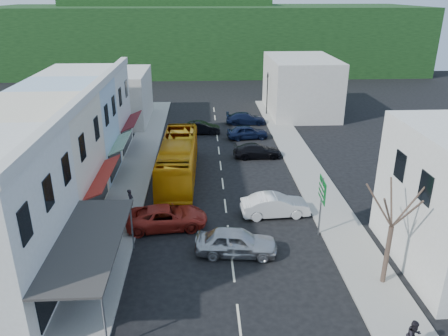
% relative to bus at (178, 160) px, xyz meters
% --- Properties ---
extents(ground, '(120.00, 120.00, 0.00)m').
position_rel_bus_xyz_m(ground, '(3.65, -9.50, -1.55)').
color(ground, black).
rests_on(ground, ground).
extents(sidewalk_left, '(3.00, 52.00, 0.15)m').
position_rel_bus_xyz_m(sidewalk_left, '(-3.85, 0.50, -1.48)').
color(sidewalk_left, gray).
rests_on(sidewalk_left, ground).
extents(sidewalk_right, '(3.00, 52.00, 0.15)m').
position_rel_bus_xyz_m(sidewalk_right, '(11.15, 0.50, -1.48)').
color(sidewalk_right, gray).
rests_on(sidewalk_right, ground).
extents(shopfront_row, '(8.25, 30.00, 8.00)m').
position_rel_bus_xyz_m(shopfront_row, '(-8.84, -4.50, 2.45)').
color(shopfront_row, beige).
rests_on(shopfront_row, ground).
extents(distant_block_left, '(8.00, 10.00, 6.00)m').
position_rel_bus_xyz_m(distant_block_left, '(-8.35, 17.50, 1.45)').
color(distant_block_left, '#B7B2A8').
rests_on(distant_block_left, ground).
extents(distant_block_right, '(8.00, 12.00, 7.00)m').
position_rel_bus_xyz_m(distant_block_right, '(14.65, 20.50, 1.95)').
color(distant_block_right, '#B7B2A8').
rests_on(distant_block_right, ground).
extents(hillside, '(80.00, 26.00, 14.00)m').
position_rel_bus_xyz_m(hillside, '(2.20, 55.59, 5.18)').
color(hillside, black).
rests_on(hillside, ground).
extents(bus, '(2.79, 11.66, 3.10)m').
position_rel_bus_xyz_m(bus, '(0.00, 0.00, 0.00)').
color(bus, orange).
rests_on(bus, ground).
extents(car_silver, '(4.57, 2.28, 1.40)m').
position_rel_bus_xyz_m(car_silver, '(3.96, -11.85, -0.85)').
color(car_silver, '#B6B6BB').
rests_on(car_silver, ground).
extents(car_white, '(4.51, 2.10, 1.40)m').
position_rel_bus_xyz_m(car_white, '(7.05, -7.15, -0.85)').
color(car_white, silver).
rests_on(car_white, ground).
extents(car_red, '(4.77, 2.36, 1.40)m').
position_rel_bus_xyz_m(car_red, '(-0.42, -8.40, -0.85)').
color(car_red, maroon).
rests_on(car_red, ground).
extents(car_black_near, '(4.54, 1.95, 1.40)m').
position_rel_bus_xyz_m(car_black_near, '(7.23, 4.41, -0.85)').
color(car_black_near, black).
rests_on(car_black_near, ground).
extents(car_navy_mid, '(4.57, 2.27, 1.40)m').
position_rel_bus_xyz_m(car_navy_mid, '(6.86, 10.08, -0.85)').
color(car_navy_mid, black).
rests_on(car_navy_mid, ground).
extents(car_black_far, '(4.45, 1.93, 1.40)m').
position_rel_bus_xyz_m(car_black_far, '(1.92, 12.08, -0.85)').
color(car_black_far, black).
rests_on(car_black_far, ground).
extents(car_navy_far, '(4.57, 2.01, 1.40)m').
position_rel_bus_xyz_m(car_navy_far, '(7.24, 15.61, -0.85)').
color(car_navy_far, black).
rests_on(car_navy_far, ground).
extents(pedestrian_left, '(0.46, 0.64, 1.70)m').
position_rel_bus_xyz_m(pedestrian_left, '(-3.13, -6.09, -0.55)').
color(pedestrian_left, black).
rests_on(pedestrian_left, sidewalk_left).
extents(pedestrian_right, '(0.81, 0.67, 1.70)m').
position_rel_bus_xyz_m(pedestrian_right, '(10.98, -20.00, -0.55)').
color(pedestrian_right, black).
rests_on(pedestrian_right, sidewalk_right).
extents(direction_sign, '(0.41, 1.84, 4.04)m').
position_rel_bus_xyz_m(direction_sign, '(9.46, -9.94, 0.47)').
color(direction_sign, '#065A1B').
rests_on(direction_sign, ground).
extents(street_tree, '(2.78, 2.78, 7.01)m').
position_rel_bus_xyz_m(street_tree, '(11.65, -15.12, 1.96)').
color(street_tree, '#3A2B22').
rests_on(street_tree, ground).
extents(traffic_signal, '(0.72, 1.16, 5.36)m').
position_rel_bus_xyz_m(traffic_signal, '(10.25, 19.53, 1.13)').
color(traffic_signal, black).
rests_on(traffic_signal, ground).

